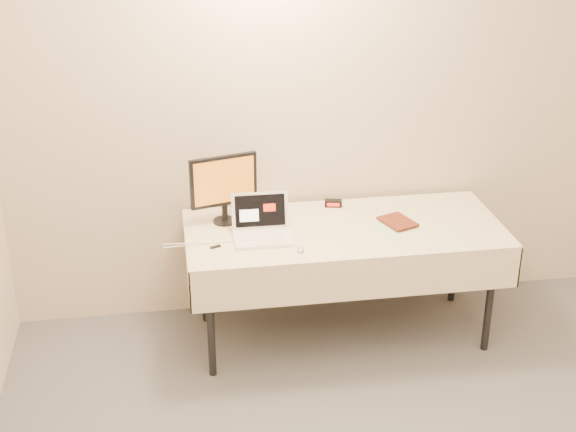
{
  "coord_description": "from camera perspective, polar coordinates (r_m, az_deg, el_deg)",
  "views": [
    {
      "loc": [
        -0.99,
        -2.09,
        2.76
      ],
      "look_at": [
        -0.34,
        1.99,
        0.86
      ],
      "focal_mm": 50.0,
      "sensor_mm": 36.0,
      "label": 1
    }
  ],
  "objects": [
    {
      "name": "back_wall",
      "position": [
        4.9,
        3.07,
        7.95
      ],
      "size": [
        4.0,
        0.1,
        2.7
      ],
      "primitive_type": "cube",
      "color": "beige",
      "rests_on": "ground"
    },
    {
      "name": "table",
      "position": [
        4.73,
        4.01,
        -1.48
      ],
      "size": [
        1.86,
        0.81,
        0.74
      ],
      "color": "black",
      "rests_on": "ground"
    },
    {
      "name": "laptop",
      "position": [
        4.57,
        -1.88,
        -0.77
      ],
      "size": [
        0.33,
        0.29,
        0.23
      ],
      "rotation": [
        0.0,
        0.0,
        -0.02
      ],
      "color": "white",
      "rests_on": "table"
    },
    {
      "name": "monitor",
      "position": [
        4.68,
        -4.6,
        2.29
      ],
      "size": [
        0.4,
        0.17,
        0.42
      ],
      "rotation": [
        0.0,
        0.0,
        0.25
      ],
      "color": "black",
      "rests_on": "table"
    },
    {
      "name": "book",
      "position": [
        4.69,
        7.09,
        0.45
      ],
      "size": [
        0.16,
        0.07,
        0.22
      ],
      "primitive_type": "imported",
      "rotation": [
        0.0,
        0.0,
        0.36
      ],
      "color": "#99341B",
      "rests_on": "table"
    },
    {
      "name": "alarm_clock",
      "position": [
        4.96,
        3.24,
        0.92
      ],
      "size": [
        0.11,
        0.06,
        0.04
      ],
      "rotation": [
        0.0,
        0.0,
        -0.2
      ],
      "color": "black",
      "rests_on": "table"
    },
    {
      "name": "clicker",
      "position": [
        4.42,
        0.9,
        -2.37
      ],
      "size": [
        0.06,
        0.09,
        0.02
      ],
      "primitive_type": "ellipsoid",
      "rotation": [
        0.0,
        0.0,
        -0.24
      ],
      "color": "silver",
      "rests_on": "table"
    },
    {
      "name": "paper_form",
      "position": [
        4.69,
        6.97,
        -1.01
      ],
      "size": [
        0.14,
        0.26,
        0.0
      ],
      "primitive_type": "cube",
      "rotation": [
        0.0,
        0.0,
        0.17
      ],
      "color": "#B7E1B3",
      "rests_on": "table"
    },
    {
      "name": "usb_dongle",
      "position": [
        4.47,
        -5.18,
        -2.19
      ],
      "size": [
        0.06,
        0.04,
        0.01
      ],
      "primitive_type": "cube",
      "rotation": [
        0.0,
        0.0,
        0.37
      ],
      "color": "black",
      "rests_on": "table"
    }
  ]
}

